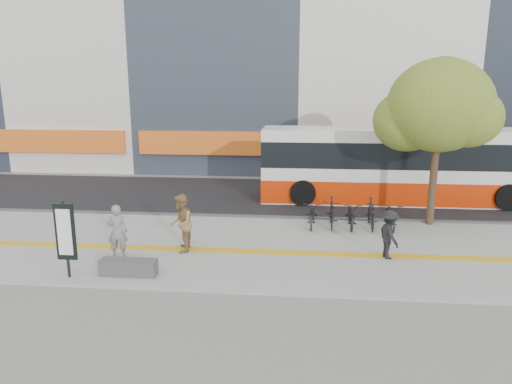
# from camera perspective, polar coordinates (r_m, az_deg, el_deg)

# --- Properties ---
(ground) EXTENTS (120.00, 120.00, 0.00)m
(ground) POSITION_cam_1_polar(r_m,az_deg,el_deg) (14.12, -3.67, -8.99)
(ground) COLOR slate
(ground) RESTS_ON ground
(sidewalk) EXTENTS (40.00, 7.00, 0.08)m
(sidewalk) POSITION_cam_1_polar(r_m,az_deg,el_deg) (15.49, -2.80, -6.80)
(sidewalk) COLOR slate
(sidewalk) RESTS_ON ground
(tactile_strip) EXTENTS (40.00, 0.45, 0.01)m
(tactile_strip) POSITION_cam_1_polar(r_m,az_deg,el_deg) (15.01, -3.07, -7.28)
(tactile_strip) COLOR gold
(tactile_strip) RESTS_ON sidewalk
(street) EXTENTS (40.00, 8.00, 0.06)m
(street) POSITION_cam_1_polar(r_m,az_deg,el_deg) (22.64, -0.09, -0.44)
(street) COLOR black
(street) RESTS_ON ground
(curb) EXTENTS (40.00, 0.25, 0.14)m
(curb) POSITION_cam_1_polar(r_m,az_deg,el_deg) (18.78, -1.27, -3.13)
(curb) COLOR #3A3A3D
(curb) RESTS_ON ground
(bench) EXTENTS (1.60, 0.45, 0.45)m
(bench) POSITION_cam_1_polar(r_m,az_deg,el_deg) (13.58, -15.55, -8.99)
(bench) COLOR #3A3A3D
(bench) RESTS_ON sidewalk
(signboard) EXTENTS (0.55, 0.10, 2.20)m
(signboard) POSITION_cam_1_polar(r_m,az_deg,el_deg) (13.63, -22.59, -4.71)
(signboard) COLOR black
(signboard) RESTS_ON sidewalk
(street_tree) EXTENTS (4.40, 3.80, 6.31)m
(street_tree) POSITION_cam_1_polar(r_m,az_deg,el_deg) (18.46, 21.65, 9.71)
(street_tree) COLOR #3B291A
(street_tree) RESTS_ON sidewalk
(bus) EXTENTS (12.59, 2.98, 3.35)m
(bus) POSITION_cam_1_polar(r_m,az_deg,el_deg) (22.21, 17.32, 2.94)
(bus) COLOR silver
(bus) RESTS_ON street
(bicycle_row) EXTENTS (3.65, 1.91, 1.10)m
(bicycle_row) POSITION_cam_1_polar(r_m,az_deg,el_deg) (17.67, 11.74, -2.67)
(bicycle_row) COLOR black
(bicycle_row) RESTS_ON sidewalk
(seated_woman) EXTENTS (0.68, 0.51, 1.69)m
(seated_woman) POSITION_cam_1_polar(r_m,az_deg,el_deg) (14.79, -16.83, -4.69)
(seated_woman) COLOR black
(seated_woman) RESTS_ON sidewalk
(pedestrian_tan) EXTENTS (0.83, 1.00, 1.87)m
(pedestrian_tan) POSITION_cam_1_polar(r_m,az_deg,el_deg) (14.86, -9.27, -3.86)
(pedestrian_tan) COLOR olive
(pedestrian_tan) RESTS_ON sidewalk
(pedestrian_dark) EXTENTS (0.82, 1.11, 1.53)m
(pedestrian_dark) POSITION_cam_1_polar(r_m,az_deg,el_deg) (14.72, 16.21, -5.08)
(pedestrian_dark) COLOR black
(pedestrian_dark) RESTS_ON sidewalk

